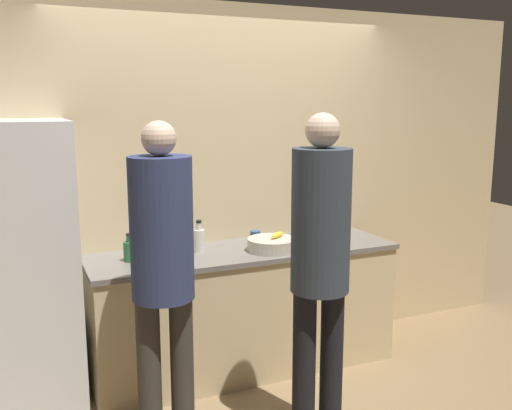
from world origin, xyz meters
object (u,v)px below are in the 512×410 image
object	(u,v)px
bottle_clear	(199,240)
cup_blue	(255,237)
person_left	(163,261)
utensil_crock	(339,221)
person_center	(320,255)
bottle_green	(129,250)
refrigerator	(15,273)
cup_yellow	(308,241)
fruit_bowl	(272,244)

from	to	relation	value
bottle_clear	cup_blue	distance (m)	0.46
person_left	utensil_crock	xyz separation A→B (m)	(1.70, 0.97, -0.11)
person_center	bottle_green	size ratio (longest dim) A/B	10.05
refrigerator	cup_yellow	world-z (taller)	refrigerator
person_center	cup_yellow	size ratio (longest dim) A/B	19.15
person_center	utensil_crock	world-z (taller)	person_center
bottle_clear	cup_yellow	distance (m)	0.77
bottle_green	person_center	bearing A→B (deg)	-50.09
utensil_crock	cup_blue	world-z (taller)	utensil_crock
bottle_clear	cup_yellow	size ratio (longest dim) A/B	2.32
refrigerator	fruit_bowl	xyz separation A→B (m)	(1.65, -0.09, 0.03)
person_center	bottle_clear	distance (m)	1.10
cup_blue	cup_yellow	xyz separation A→B (m)	(0.29, -0.28, 0.00)
bottle_green	cup_blue	distance (m)	0.95
refrigerator	bottle_clear	size ratio (longest dim) A/B	8.05
utensil_crock	bottle_green	distance (m)	1.75
person_left	bottle_green	size ratio (longest dim) A/B	9.84
fruit_bowl	cup_blue	xyz separation A→B (m)	(-0.02, 0.25, 0.00)
fruit_bowl	bottle_green	bearing A→B (deg)	172.26
utensil_crock	refrigerator	bearing A→B (deg)	-173.37
fruit_bowl	bottle_clear	size ratio (longest dim) A/B	1.51
utensil_crock	bottle_clear	size ratio (longest dim) A/B	1.30
fruit_bowl	cup_blue	world-z (taller)	fruit_bowl
fruit_bowl	person_left	bearing A→B (deg)	-147.15
cup_yellow	bottle_clear	bearing A→B (deg)	165.15
bottle_clear	bottle_green	world-z (taller)	bottle_clear
utensil_crock	cup_blue	distance (m)	0.81
person_left	fruit_bowl	bearing A→B (deg)	32.85
person_center	utensil_crock	bearing A→B (deg)	54.24
fruit_bowl	bottle_clear	distance (m)	0.50
refrigerator	fruit_bowl	distance (m)	1.65
person_center	bottle_green	bearing A→B (deg)	129.91
refrigerator	utensil_crock	distance (m)	2.44
fruit_bowl	cup_yellow	size ratio (longest dim) A/B	3.49
refrigerator	cup_blue	distance (m)	1.64
person_left	cup_blue	bearing A→B (deg)	42.99
utensil_crock	fruit_bowl	bearing A→B (deg)	-154.29
refrigerator	fruit_bowl	size ratio (longest dim) A/B	5.35
utensil_crock	cup_yellow	distance (m)	0.65
cup_blue	cup_yellow	bearing A→B (deg)	-43.77
refrigerator	bottle_clear	world-z (taller)	refrigerator
bottle_clear	cup_blue	bearing A→B (deg)	9.93
fruit_bowl	refrigerator	bearing A→B (deg)	176.80
utensil_crock	bottle_clear	bearing A→B (deg)	-170.58
refrigerator	utensil_crock	world-z (taller)	refrigerator
bottle_green	person_left	bearing A→B (deg)	-87.12
refrigerator	person_center	world-z (taller)	person_center
refrigerator	cup_blue	xyz separation A→B (m)	(1.63, 0.15, 0.03)
fruit_bowl	cup_yellow	bearing A→B (deg)	-6.42
utensil_crock	cup_blue	size ratio (longest dim) A/B	3.20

